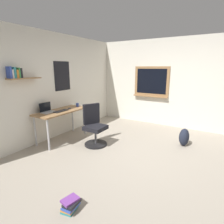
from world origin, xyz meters
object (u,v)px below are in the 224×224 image
object	(u,v)px
office_chair	(94,128)
desk	(61,114)
computer_mouse	(69,109)
laptop	(47,110)
backpack	(184,137)
coffee_mug	(77,105)
book_stack_on_floor	(71,205)
keyboard	(61,111)

from	to	relation	value
office_chair	desk	bearing A→B (deg)	101.99
computer_mouse	laptop	bearing A→B (deg)	157.92
desk	laptop	xyz separation A→B (m)	(-0.30, 0.14, 0.14)
computer_mouse	backpack	xyz separation A→B (m)	(0.99, -2.60, -0.56)
desk	coffee_mug	size ratio (longest dim) A/B	14.49
computer_mouse	coffee_mug	bearing A→B (deg)	8.05
desk	coffee_mug	world-z (taller)	coffee_mug
book_stack_on_floor	coffee_mug	bearing A→B (deg)	39.70
laptop	office_chair	bearing A→B (deg)	-64.22
laptop	backpack	xyz separation A→B (m)	(1.51, -2.81, -0.60)
office_chair	computer_mouse	world-z (taller)	office_chair
desk	backpack	world-z (taller)	desk
keyboard	backpack	distance (m)	2.95
laptop	coffee_mug	distance (m)	0.88
office_chair	keyboard	world-z (taller)	office_chair
laptop	computer_mouse	distance (m)	0.56
coffee_mug	book_stack_on_floor	world-z (taller)	coffee_mug
office_chair	book_stack_on_floor	xyz separation A→B (m)	(-1.82, -0.98, -0.33)
keyboard	book_stack_on_floor	bearing A→B (deg)	-131.40
keyboard	coffee_mug	distance (m)	0.64
backpack	coffee_mug	bearing A→B (deg)	103.58
desk	computer_mouse	distance (m)	0.25
desk	coffee_mug	distance (m)	0.58
office_chair	laptop	bearing A→B (deg)	115.78
laptop	keyboard	distance (m)	0.32
office_chair	keyboard	xyz separation A→B (m)	(-0.25, 0.79, 0.35)
office_chair	backpack	distance (m)	2.09
keyboard	desk	bearing A→B (deg)	46.51
office_chair	backpack	world-z (taller)	office_chair
laptop	coffee_mug	xyz separation A→B (m)	(0.87, -0.16, -0.01)
coffee_mug	keyboard	bearing A→B (deg)	-175.49
computer_mouse	keyboard	bearing A→B (deg)	180.00
coffee_mug	backpack	bearing A→B (deg)	-76.42
computer_mouse	desk	bearing A→B (deg)	161.77
office_chair	coffee_mug	bearing A→B (deg)	65.51
desk	backpack	bearing A→B (deg)	-65.69
office_chair	laptop	size ratio (longest dim) A/B	3.06
computer_mouse	backpack	size ratio (longest dim) A/B	0.26
desk	computer_mouse	bearing A→B (deg)	-18.23
backpack	book_stack_on_floor	xyz separation A→B (m)	(-2.84, 0.83, -0.13)
desk	office_chair	world-z (taller)	office_chair
office_chair	laptop	xyz separation A→B (m)	(-0.48, 1.00, 0.39)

